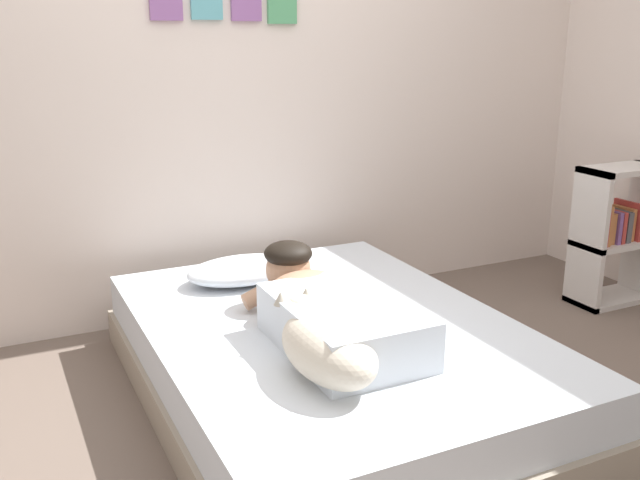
# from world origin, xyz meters

# --- Properties ---
(ground_plane) EXTENTS (12.77, 12.77, 0.00)m
(ground_plane) POSITION_xyz_m (0.00, 0.00, 0.00)
(ground_plane) COLOR #66564C
(back_wall) EXTENTS (4.38, 0.12, 2.50)m
(back_wall) POSITION_xyz_m (-0.00, 1.35, 1.25)
(back_wall) COLOR silver
(back_wall) RESTS_ON ground
(bed) EXTENTS (1.40, 1.93, 0.33)m
(bed) POSITION_xyz_m (0.01, 0.20, 0.16)
(bed) COLOR gray
(bed) RESTS_ON ground
(pillow) EXTENTS (0.52, 0.32, 0.11)m
(pillow) POSITION_xyz_m (-0.12, 0.81, 0.38)
(pillow) COLOR silver
(pillow) RESTS_ON bed
(person_lying) EXTENTS (0.43, 0.92, 0.27)m
(person_lying) POSITION_xyz_m (-0.04, 0.10, 0.43)
(person_lying) COLOR silver
(person_lying) RESTS_ON bed
(dog) EXTENTS (0.26, 0.57, 0.21)m
(dog) POSITION_xyz_m (-0.19, -0.17, 0.43)
(dog) COLOR beige
(dog) RESTS_ON bed
(coffee_cup) EXTENTS (0.12, 0.09, 0.07)m
(coffee_cup) POSITION_xyz_m (0.20, 0.52, 0.36)
(coffee_cup) COLOR teal
(coffee_cup) RESTS_ON bed
(cell_phone) EXTENTS (0.07, 0.14, 0.01)m
(cell_phone) POSITION_xyz_m (0.01, -0.21, 0.33)
(cell_phone) COLOR black
(cell_phone) RESTS_ON bed
(bookshelf) EXTENTS (0.45, 0.24, 0.75)m
(bookshelf) POSITION_xyz_m (1.88, 0.50, 0.39)
(bookshelf) COLOR silver
(bookshelf) RESTS_ON ground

